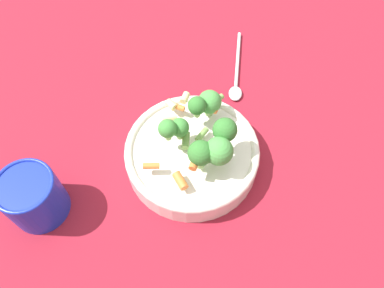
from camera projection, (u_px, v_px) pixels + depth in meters
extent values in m
plane|color=maroon|center=(192.00, 161.00, 0.66)|extent=(3.00, 3.00, 0.00)
cylinder|color=silver|center=(192.00, 155.00, 0.64)|extent=(0.23, 0.23, 0.04)
torus|color=silver|center=(192.00, 149.00, 0.63)|extent=(0.23, 0.23, 0.01)
cylinder|color=#8CB766|center=(209.00, 111.00, 0.65)|extent=(0.01, 0.01, 0.02)
sphere|color=#479342|center=(210.00, 102.00, 0.63)|extent=(0.04, 0.04, 0.04)
cylinder|color=#8CB766|center=(224.00, 139.00, 0.60)|extent=(0.01, 0.01, 0.02)
sphere|color=#33722D|center=(225.00, 130.00, 0.57)|extent=(0.04, 0.04, 0.04)
cylinder|color=#8CB766|center=(197.00, 113.00, 0.63)|extent=(0.01, 0.01, 0.01)
sphere|color=#33722D|center=(197.00, 106.00, 0.61)|extent=(0.03, 0.03, 0.03)
cylinder|color=#8CB766|center=(200.00, 162.00, 0.59)|extent=(0.01, 0.01, 0.02)
sphere|color=#33722D|center=(201.00, 153.00, 0.56)|extent=(0.04, 0.04, 0.04)
cylinder|color=#8CB766|center=(168.00, 136.00, 0.60)|extent=(0.01, 0.01, 0.01)
sphere|color=#3D8438|center=(167.00, 129.00, 0.58)|extent=(0.03, 0.03, 0.03)
cylinder|color=#8CB766|center=(178.00, 136.00, 0.61)|extent=(0.01, 0.01, 0.01)
sphere|color=#3D8438|center=(178.00, 129.00, 0.60)|extent=(0.03, 0.03, 0.03)
cylinder|color=#8CB766|center=(220.00, 158.00, 0.59)|extent=(0.02, 0.02, 0.01)
sphere|color=#479342|center=(221.00, 149.00, 0.57)|extent=(0.04, 0.04, 0.04)
cylinder|color=beige|center=(185.00, 98.00, 0.64)|extent=(0.02, 0.02, 0.01)
cylinder|color=beige|center=(171.00, 105.00, 0.65)|extent=(0.02, 0.02, 0.01)
cylinder|color=orange|center=(180.00, 181.00, 0.58)|extent=(0.03, 0.02, 0.01)
cylinder|color=#729E4C|center=(186.00, 140.00, 0.62)|extent=(0.03, 0.03, 0.01)
cylinder|color=beige|center=(170.00, 118.00, 0.63)|extent=(0.02, 0.03, 0.01)
cylinder|color=#729E4C|center=(217.00, 100.00, 0.63)|extent=(0.01, 0.03, 0.01)
cylinder|color=orange|center=(194.00, 163.00, 0.57)|extent=(0.02, 0.02, 0.01)
cylinder|color=orange|center=(178.00, 107.00, 0.65)|extent=(0.03, 0.02, 0.01)
cylinder|color=orange|center=(151.00, 166.00, 0.58)|extent=(0.03, 0.02, 0.01)
cylinder|color=#729E4C|center=(203.00, 135.00, 0.62)|extent=(0.01, 0.03, 0.01)
cylinder|color=orange|center=(217.00, 107.00, 0.63)|extent=(0.01, 0.02, 0.01)
cylinder|color=#192DAD|center=(34.00, 197.00, 0.58)|extent=(0.09, 0.09, 0.09)
torus|color=#192DAD|center=(23.00, 185.00, 0.54)|extent=(0.09, 0.09, 0.01)
cylinder|color=silver|center=(238.00, 59.00, 0.78)|extent=(0.09, 0.13, 0.01)
ellipsoid|color=silver|center=(235.00, 93.00, 0.73)|extent=(0.04, 0.04, 0.01)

